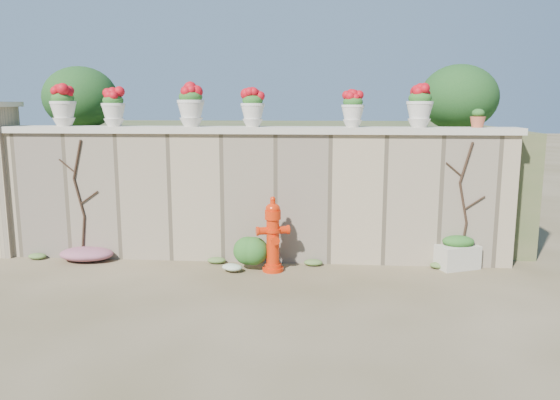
# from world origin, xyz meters

# --- Properties ---
(ground) EXTENTS (80.00, 80.00, 0.00)m
(ground) POSITION_xyz_m (0.00, 0.00, 0.00)
(ground) COLOR brown
(ground) RESTS_ON ground
(stone_wall) EXTENTS (8.00, 0.40, 2.00)m
(stone_wall) POSITION_xyz_m (0.00, 1.80, 1.00)
(stone_wall) COLOR #9A8666
(stone_wall) RESTS_ON ground
(wall_cap) EXTENTS (8.10, 0.52, 0.10)m
(wall_cap) POSITION_xyz_m (0.00, 1.80, 2.05)
(wall_cap) COLOR #BEB7A1
(wall_cap) RESTS_ON stone_wall
(raised_fill) EXTENTS (9.00, 6.00, 2.00)m
(raised_fill) POSITION_xyz_m (0.00, 5.00, 1.00)
(raised_fill) COLOR #384C23
(raised_fill) RESTS_ON ground
(back_shrub_left) EXTENTS (1.30, 1.30, 1.10)m
(back_shrub_left) POSITION_xyz_m (-3.20, 3.00, 2.55)
(back_shrub_left) COLOR #143814
(back_shrub_left) RESTS_ON raised_fill
(back_shrub_right) EXTENTS (1.30, 1.30, 1.10)m
(back_shrub_right) POSITION_xyz_m (3.40, 3.00, 2.55)
(back_shrub_right) COLOR #143814
(back_shrub_right) RESTS_ON raised_fill
(vine_left) EXTENTS (0.60, 0.04, 1.91)m
(vine_left) POSITION_xyz_m (-2.67, 1.58, 0.99)
(vine_left) COLOR black
(vine_left) RESTS_ON ground
(vine_right) EXTENTS (0.60, 0.04, 1.91)m
(vine_right) POSITION_xyz_m (3.23, 1.58, 0.99)
(vine_right) COLOR black
(vine_right) RESTS_ON ground
(fire_hydrant) EXTENTS (0.48, 0.34, 1.11)m
(fire_hydrant) POSITION_xyz_m (0.41, 1.19, 0.56)
(fire_hydrant) COLOR red
(fire_hydrant) RESTS_ON ground
(planter_box) EXTENTS (0.70, 0.56, 0.50)m
(planter_box) POSITION_xyz_m (3.17, 1.55, 0.23)
(planter_box) COLOR #BEB7A1
(planter_box) RESTS_ON ground
(green_shrub) EXTENTS (0.68, 0.61, 0.65)m
(green_shrub) POSITION_xyz_m (0.02, 1.28, 0.32)
(green_shrub) COLOR #1E5119
(green_shrub) RESTS_ON ground
(magenta_clump) EXTENTS (0.99, 0.66, 0.26)m
(magenta_clump) POSITION_xyz_m (-2.53, 1.49, 0.13)
(magenta_clump) COLOR #CA2887
(magenta_clump) RESTS_ON ground
(white_flowers) EXTENTS (0.45, 0.36, 0.16)m
(white_flowers) POSITION_xyz_m (-0.25, 1.09, 0.08)
(white_flowers) COLOR white
(white_flowers) RESTS_ON ground
(urn_pot_0) EXTENTS (0.40, 0.40, 0.63)m
(urn_pot_0) POSITION_xyz_m (-2.95, 1.80, 2.41)
(urn_pot_0) COLOR beige
(urn_pot_0) RESTS_ON wall_cap
(urn_pot_1) EXTENTS (0.37, 0.37, 0.58)m
(urn_pot_1) POSITION_xyz_m (-2.14, 1.80, 2.38)
(urn_pot_1) COLOR beige
(urn_pot_1) RESTS_ON wall_cap
(urn_pot_2) EXTENTS (0.42, 0.42, 0.66)m
(urn_pot_2) POSITION_xyz_m (-0.91, 1.80, 2.42)
(urn_pot_2) COLOR beige
(urn_pot_2) RESTS_ON wall_cap
(urn_pot_3) EXTENTS (0.37, 0.37, 0.58)m
(urn_pot_3) POSITION_xyz_m (0.05, 1.80, 2.38)
(urn_pot_3) COLOR beige
(urn_pot_3) RESTS_ON wall_cap
(urn_pot_4) EXTENTS (0.34, 0.34, 0.54)m
(urn_pot_4) POSITION_xyz_m (1.56, 1.80, 2.37)
(urn_pot_4) COLOR beige
(urn_pot_4) RESTS_ON wall_cap
(urn_pot_5) EXTENTS (0.40, 0.40, 0.62)m
(urn_pot_5) POSITION_xyz_m (2.55, 1.80, 2.41)
(urn_pot_5) COLOR beige
(urn_pot_5) RESTS_ON wall_cap
(terracotta_pot) EXTENTS (0.22, 0.22, 0.27)m
(terracotta_pot) POSITION_xyz_m (3.41, 1.80, 2.22)
(terracotta_pot) COLOR #B65437
(terracotta_pot) RESTS_ON wall_cap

